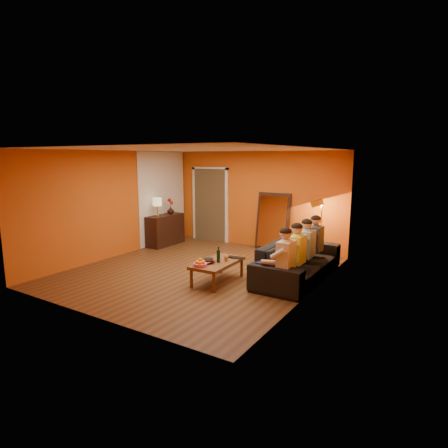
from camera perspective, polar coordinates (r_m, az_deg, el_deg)
The scene contains 27 objects.
room_shell at distance 8.19m, azimuth -2.56°, elevation 2.16°, with size 5.00×5.50×2.60m.
white_accent at distance 10.79m, azimuth -9.36°, elevation 3.97°, with size 0.02×1.90×2.58m, color white.
doorway_recess at distance 11.08m, azimuth -1.78°, elevation 2.96°, with size 1.06×0.30×2.10m, color #3F2D19.
door_jamb_left at distance 11.31m, azimuth -4.53°, elevation 3.08°, with size 0.08×0.06×2.20m, color white.
door_jamb_right at distance 10.68m, azimuth 0.41°, elevation 2.69°, with size 0.08×0.06×2.20m, color white.
door_header at distance 10.90m, azimuth -2.17°, elevation 8.48°, with size 1.22×0.06×0.08m, color white.
mirror_frame at distance 9.97m, azimuth 7.45°, elevation 0.37°, with size 0.92×0.06×1.52m, color black.
mirror_glass at distance 9.93m, azimuth 7.36°, elevation 0.34°, with size 0.78×0.02×1.36m, color white.
sideboard at distance 10.61m, azimuth -8.93°, elevation -0.90°, with size 0.44×1.18×0.85m, color black.
table_lamp at distance 10.28m, azimuth -10.12°, elevation 2.55°, with size 0.24×0.24×0.51m, color beige, non-canonical shape.
sofa at distance 7.78m, azimuth 11.30°, elevation -5.40°, with size 1.01×2.59×0.76m, color black.
coffee_table at distance 7.45m, azimuth -0.97°, elevation -7.26°, with size 0.62×1.22×0.42m, color brown, non-canonical shape.
floor_lamp at distance 9.07m, azimuth 14.53°, elevation -1.09°, with size 0.30×0.24×1.44m, color gold, non-canonical shape.
dog at distance 7.33m, azimuth 5.47°, elevation -6.69°, with size 0.35×0.54×0.64m, color #AD874E, non-canonical shape.
person_far_left at distance 6.78m, azimuth 9.40°, elevation -5.65°, with size 0.70×0.44×1.22m, color beige, non-canonical shape.
person_mid_left at distance 7.27m, azimuth 11.07°, elevation -4.61°, with size 0.70×0.44×1.22m, color #DDDD49, non-canonical shape.
person_mid_right at distance 7.77m, azimuth 12.52°, elevation -3.70°, with size 0.70×0.44×1.22m, color #84A5CC, non-canonical shape.
person_far_right at distance 8.28m, azimuth 13.79°, elevation -2.90°, with size 0.70×0.44×1.22m, color #343439, non-canonical shape.
fruit_bowl at distance 7.06m, azimuth -3.65°, elevation -5.81°, with size 0.26×0.26×0.16m, color #DF4E77, non-canonical shape.
wine_bottle at distance 7.28m, azimuth -0.86°, elevation -4.68°, with size 0.07×0.07×0.31m, color black.
tumbler at distance 7.41m, azimuth 0.31°, elevation -5.31°, with size 0.09×0.09×0.09m, color #B27F3F.
laptop at distance 7.58m, azimuth 1.61°, elevation -5.19°, with size 0.33×0.21×0.03m, color black.
book_lower at distance 7.32m, azimuth -3.02°, elevation -5.77°, with size 0.20×0.26×0.02m, color black.
book_mid at distance 7.32m, azimuth -2.91°, elevation -5.60°, with size 0.18×0.25×0.02m, color #A61A13.
book_upper at distance 7.30m, azimuth -3.06°, elevation -5.47°, with size 0.18×0.24×0.02m, color black.
vase at distance 10.72m, azimuth -8.14°, elevation 2.08°, with size 0.20×0.20×0.20m, color black.
flowers at distance 10.68m, azimuth -8.17°, elevation 3.37°, with size 0.17×0.17×0.45m, color #A61A13, non-canonical shape.
Camera 1 is at (4.58, -6.33, 2.44)m, focal length 30.00 mm.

